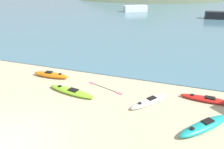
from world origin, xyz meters
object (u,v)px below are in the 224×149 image
loose_paddle (105,88)px  kayak_on_sand_5 (150,101)px  kayak_on_sand_3 (51,75)px  kayak_on_sand_0 (71,91)px  moored_boat_0 (216,15)px  kayak_on_sand_1 (207,99)px  moored_boat_1 (135,8)px  kayak_on_sand_2 (205,126)px

loose_paddle → kayak_on_sand_5: bearing=-16.2°
kayak_on_sand_3 → kayak_on_sand_5: kayak_on_sand_3 is taller
kayak_on_sand_0 → moored_boat_0: bearing=72.4°
kayak_on_sand_1 → kayak_on_sand_3: bearing=-179.8°
kayak_on_sand_3 → kayak_on_sand_5: size_ratio=1.05×
kayak_on_sand_1 → moored_boat_1: moored_boat_1 is taller
kayak_on_sand_1 → kayak_on_sand_2: kayak_on_sand_2 is taller
kayak_on_sand_1 → moored_boat_0: size_ratio=0.83×
kayak_on_sand_1 → moored_boat_1: bearing=109.8°
moored_boat_0 → loose_paddle: size_ratio=1.36×
kayak_on_sand_5 → kayak_on_sand_0: bearing=-174.8°
moored_boat_0 → kayak_on_sand_2: bearing=-94.9°
moored_boat_0 → moored_boat_1: (-15.98, 4.97, 0.03)m
kayak_on_sand_2 → moored_boat_0: moored_boat_0 is taller
kayak_on_sand_0 → kayak_on_sand_5: kayak_on_sand_0 is taller
kayak_on_sand_0 → moored_boat_0: 35.21m
kayak_on_sand_1 → kayak_on_sand_0: bearing=-167.5°
moored_boat_0 → kayak_on_sand_5: bearing=-100.0°
moored_boat_1 → loose_paddle: moored_boat_1 is taller
kayak_on_sand_1 → kayak_on_sand_5: bearing=-157.1°
kayak_on_sand_5 → moored_boat_1: size_ratio=0.52×
kayak_on_sand_0 → kayak_on_sand_5: (4.81, 0.44, -0.00)m
kayak_on_sand_3 → moored_boat_1: size_ratio=0.54×
kayak_on_sand_1 → kayak_on_sand_2: (-0.23, -2.81, 0.06)m
kayak_on_sand_3 → loose_paddle: kayak_on_sand_3 is taller
kayak_on_sand_2 → moored_boat_1: 41.67m
kayak_on_sand_0 → kayak_on_sand_3: bearing=146.8°
kayak_on_sand_2 → kayak_on_sand_5: 3.23m
kayak_on_sand_0 → kayak_on_sand_3: size_ratio=1.22×
kayak_on_sand_0 → kayak_on_sand_3: kayak_on_sand_3 is taller
loose_paddle → kayak_on_sand_3: bearing=175.2°
kayak_on_sand_3 → kayak_on_sand_5: 7.52m
moored_boat_0 → loose_paddle: moored_boat_0 is taller
moored_boat_0 → moored_boat_1: 16.74m
kayak_on_sand_5 → moored_boat_1: (-10.13, 38.09, 0.59)m
kayak_on_sand_0 → kayak_on_sand_2: size_ratio=1.20×
kayak_on_sand_0 → loose_paddle: (1.71, 1.34, -0.12)m
kayak_on_sand_0 → kayak_on_sand_1: size_ratio=1.13×
kayak_on_sand_0 → loose_paddle: bearing=38.0°
moored_boat_0 → loose_paddle: 33.44m
loose_paddle → moored_boat_1: bearing=100.7°
moored_boat_0 → kayak_on_sand_1: bearing=-95.0°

